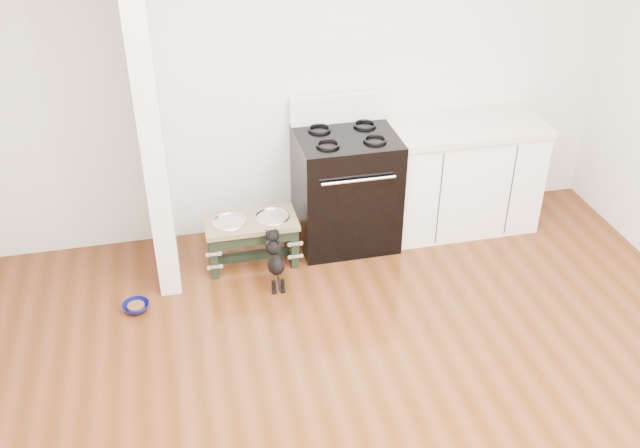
% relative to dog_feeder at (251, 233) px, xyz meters
% --- Properties ---
extents(ground, '(5.00, 5.00, 0.00)m').
position_rel_dog_feeder_xyz_m(ground, '(0.53, -1.98, -0.27)').
color(ground, '#4A270D').
rests_on(ground, ground).
extents(room_shell, '(5.00, 5.00, 5.00)m').
position_rel_dog_feeder_xyz_m(room_shell, '(0.53, -1.98, 1.35)').
color(room_shell, silver).
rests_on(room_shell, ground).
extents(partition_wall, '(0.15, 0.80, 2.70)m').
position_rel_dog_feeder_xyz_m(partition_wall, '(-0.64, 0.12, 1.08)').
color(partition_wall, silver).
rests_on(partition_wall, ground).
extents(oven_range, '(0.76, 0.69, 1.14)m').
position_rel_dog_feeder_xyz_m(oven_range, '(0.78, 0.18, 0.21)').
color(oven_range, black).
rests_on(oven_range, ground).
extents(cabinet_run, '(1.24, 0.64, 0.91)m').
position_rel_dog_feeder_xyz_m(cabinet_run, '(1.76, 0.20, 0.18)').
color(cabinet_run, white).
rests_on(cabinet_run, ground).
extents(dog_feeder, '(0.70, 0.37, 0.40)m').
position_rel_dog_feeder_xyz_m(dog_feeder, '(0.00, 0.00, 0.00)').
color(dog_feeder, black).
rests_on(dog_feeder, ground).
extents(puppy, '(0.12, 0.36, 0.43)m').
position_rel_dog_feeder_xyz_m(puppy, '(0.12, -0.32, -0.04)').
color(puppy, black).
rests_on(puppy, ground).
extents(floor_bowl, '(0.24, 0.24, 0.06)m').
position_rel_dog_feeder_xyz_m(floor_bowl, '(-0.89, -0.41, -0.24)').
color(floor_bowl, '#0D0D5F').
rests_on(floor_bowl, ground).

